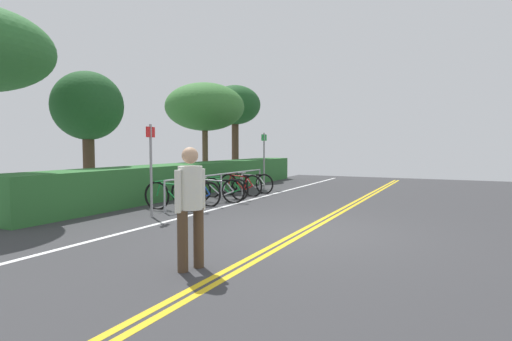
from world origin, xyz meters
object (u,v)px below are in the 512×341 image
at_px(bicycle_0, 174,196).
at_px(tree_extra, 235,106).
at_px(sign_post_near, 151,161).
at_px(bike_rack, 221,180).
at_px(bicycle_5, 252,183).
at_px(sign_post_far, 264,155).
at_px(bicycle_3, 226,188).
at_px(bicycle_2, 217,190).
at_px(pedestrian, 190,200).
at_px(tree_far_right, 205,107).
at_px(bicycle_4, 240,185).
at_px(bicycle_1, 195,193).
at_px(tree_mid, 88,107).

bearing_deg(bicycle_0, tree_extra, 20.30).
bearing_deg(tree_extra, sign_post_near, -160.95).
xyz_separation_m(bike_rack, bicycle_0, (-2.25, 0.03, -0.23)).
distance_m(bicycle_5, sign_post_far, 1.69).
bearing_deg(bike_rack, bicycle_3, 10.96).
bearing_deg(bicycle_0, bike_rack, -0.79).
relative_size(bicycle_2, pedestrian, 1.09).
bearing_deg(tree_extra, tree_far_right, -169.01).
relative_size(bicycle_4, sign_post_near, 0.79).
bearing_deg(bicycle_1, bicycle_0, -176.61).
xyz_separation_m(bicycle_1, tree_mid, (-0.39, 3.65, 2.48)).
height_order(bicycle_4, tree_far_right, tree_far_right).
bearing_deg(tree_extra, bicycle_5, -145.48).
height_order(bicycle_1, tree_mid, tree_mid).
height_order(bike_rack, bicycle_2, bike_rack).
height_order(bicycle_2, bicycle_5, bicycle_2).
relative_size(bike_rack, tree_extra, 1.17).
bearing_deg(bicycle_1, tree_extra, 22.16).
xyz_separation_m(bicycle_3, sign_post_near, (-3.66, -0.16, 0.97)).
bearing_deg(tree_mid, tree_extra, -1.25).
xyz_separation_m(bike_rack, bicycle_5, (2.21, 0.08, -0.26)).
xyz_separation_m(bicycle_2, bicycle_5, (2.64, 0.17, -0.01)).
bearing_deg(bicycle_2, sign_post_near, 179.69).
distance_m(bike_rack, tree_far_right, 5.12).
bearing_deg(bicycle_5, tree_far_right, 66.30).
bearing_deg(bicycle_5, bicycle_4, -178.18).
relative_size(sign_post_near, tree_extra, 0.46).
relative_size(bicycle_3, bicycle_5, 0.99).
height_order(bike_rack, bicycle_1, bike_rack).
distance_m(bicycle_1, bicycle_3, 1.63).
distance_m(sign_post_far, tree_extra, 5.44).
bearing_deg(bike_rack, bicycle_5, 1.99).
bearing_deg(bicycle_5, pedestrian, -158.32).
height_order(pedestrian, tree_extra, tree_extra).
distance_m(pedestrian, tree_extra, 15.35).
bearing_deg(sign_post_near, bicycle_5, 1.66).
relative_size(bicycle_0, sign_post_near, 0.85).
bearing_deg(bicycle_0, sign_post_near, -173.60).
xyz_separation_m(bicycle_1, bicycle_2, (0.81, -0.19, 0.01)).
distance_m(sign_post_far, tree_mid, 6.46).
xyz_separation_m(tree_mid, tree_extra, (8.88, -0.19, 0.79)).
bearing_deg(bike_rack, pedestrian, -152.25).
distance_m(bicycle_2, sign_post_near, 2.98).
bearing_deg(bicycle_5, bike_rack, -178.01).
xyz_separation_m(bicycle_5, tree_far_right, (1.20, 2.72, 2.86)).
bearing_deg(bicycle_3, bicycle_0, -179.01).
bearing_deg(bicycle_3, bike_rack, -169.04).
bearing_deg(bike_rack, tree_far_right, 39.45).
xyz_separation_m(bicycle_1, bicycle_4, (2.55, -0.04, 0.01)).
height_order(sign_post_near, tree_extra, tree_extra).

